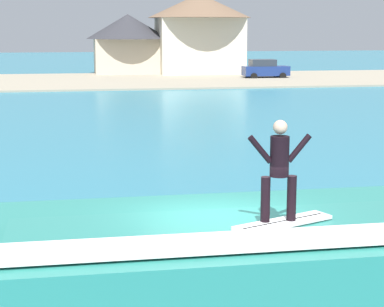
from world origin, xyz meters
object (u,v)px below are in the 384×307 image
object	(u,v)px
car_far_shore	(265,69)
house_gabled_white	(199,27)
wave_crest	(236,256)
surfboard	(283,223)
surfer	(279,165)
house_small_cottage	(128,39)

from	to	relation	value
car_far_shore	house_gabled_white	bearing A→B (deg)	123.60
wave_crest	car_far_shore	distance (m)	53.67
surfboard	car_far_shore	distance (m)	54.24
surfer	car_far_shore	bearing A→B (deg)	73.98
wave_crest	surfer	bearing A→B (deg)	-54.78
surfboard	house_small_cottage	xyz separation A→B (m)	(2.61, 60.83, 2.15)
surfboard	house_gabled_white	size ratio (longest dim) A/B	0.18
surfboard	car_far_shore	xyz separation A→B (m)	(14.89, 52.16, -0.57)
surfer	house_small_cottage	bearing A→B (deg)	87.46
surfer	house_gabled_white	xyz separation A→B (m)	(10.02, 59.60, 2.40)
surfboard	house_gabled_white	world-z (taller)	house_gabled_white
house_small_cottage	wave_crest	bearing A→B (deg)	-93.08
house_gabled_white	car_far_shore	bearing A→B (deg)	-56.40
surfer	house_gabled_white	size ratio (longest dim) A/B	0.16
surfer	car_far_shore	distance (m)	54.27
surfboard	house_gabled_white	bearing A→B (deg)	80.54
car_far_shore	house_small_cottage	bearing A→B (deg)	144.76
surfer	car_far_shore	size ratio (longest dim) A/B	0.40
house_small_cottage	house_gabled_white	bearing A→B (deg)	-9.46
house_small_cottage	surfer	bearing A→B (deg)	-92.54
wave_crest	car_far_shore	size ratio (longest dim) A/B	2.15
wave_crest	house_small_cottage	bearing A→B (deg)	86.92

